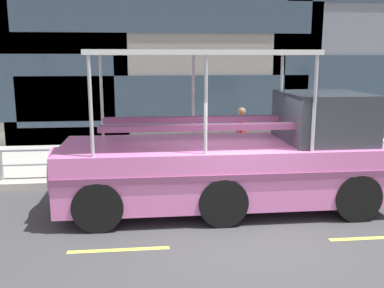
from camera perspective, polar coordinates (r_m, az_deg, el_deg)
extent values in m
plane|color=#3D3D3F|center=(8.87, 6.61, -10.93)|extent=(120.00, 120.00, 0.00)
cube|color=#A8A59E|center=(14.10, 1.61, -1.98)|extent=(32.00, 4.80, 0.18)
cube|color=#B2ADA3|center=(11.72, 3.27, -4.79)|extent=(32.00, 0.18, 0.18)
cube|color=#DBD64C|center=(7.99, -9.65, -13.61)|extent=(1.80, 0.12, 0.01)
cube|color=#DBD64C|center=(9.05, 23.03, -11.33)|extent=(1.80, 0.12, 0.01)
cube|color=#2D3D4C|center=(16.46, -3.39, 5.71)|extent=(11.05, 0.06, 1.90)
cube|color=#2D3D4C|center=(16.48, -3.53, 17.73)|extent=(11.05, 0.06, 1.90)
cylinder|color=gray|center=(11.83, 2.84, -0.26)|extent=(11.25, 0.07, 0.07)
cylinder|color=gray|center=(11.91, 2.82, -2.11)|extent=(11.25, 0.06, 0.06)
cylinder|color=gray|center=(12.37, -23.89, -2.60)|extent=(0.09, 0.09, 0.79)
cylinder|color=gray|center=(11.93, -15.28, -2.50)|extent=(0.09, 0.09, 0.79)
cylinder|color=gray|center=(11.77, -6.23, -2.34)|extent=(0.09, 0.09, 0.79)
cylinder|color=gray|center=(11.91, 2.82, -2.11)|extent=(0.09, 0.09, 0.79)
cylinder|color=gray|center=(12.34, 11.45, -1.85)|extent=(0.09, 0.09, 0.79)
cylinder|color=gray|center=(13.03, 19.33, -1.58)|extent=(0.09, 0.09, 0.79)
cube|color=pink|center=(9.73, 3.97, -3.35)|extent=(7.04, 2.43, 1.22)
cylinder|color=pink|center=(9.76, -16.89, -3.78)|extent=(0.35, 1.16, 1.16)
cube|color=#783F64|center=(8.52, 5.45, -4.46)|extent=(7.04, 0.04, 0.12)
cube|color=#33383D|center=(10.16, 16.90, 3.45)|extent=(1.76, 2.04, 1.08)
cube|color=silver|center=(9.33, 0.93, 11.96)|extent=(4.58, 2.24, 0.10)
cylinder|color=#B2B2B7|center=(10.89, 11.67, 6.38)|extent=(0.07, 0.07, 1.90)
cylinder|color=#B2B2B7|center=(8.88, 15.87, 5.08)|extent=(0.07, 0.07, 1.90)
cylinder|color=#B2B2B7|center=(10.43, 0.18, 6.40)|extent=(0.07, 0.07, 1.90)
cylinder|color=#B2B2B7|center=(8.32, 1.82, 5.11)|extent=(0.07, 0.07, 1.90)
cylinder|color=#B2B2B7|center=(10.41, -11.84, 6.15)|extent=(0.07, 0.07, 1.90)
cylinder|color=#B2B2B7|center=(8.30, -13.23, 4.79)|extent=(0.07, 0.07, 1.90)
cube|color=#783F64|center=(10.01, 0.49, 3.29)|extent=(4.21, 0.28, 0.12)
cube|color=#783F64|center=(8.86, 1.37, 2.23)|extent=(4.21, 0.28, 0.12)
cylinder|color=black|center=(11.60, 15.93, -3.30)|extent=(1.00, 0.28, 1.00)
cylinder|color=black|center=(9.65, 20.90, -6.60)|extent=(1.00, 0.28, 1.00)
cylinder|color=black|center=(10.87, 1.99, -3.84)|extent=(1.00, 0.28, 1.00)
cylinder|color=black|center=(8.76, 4.09, -7.68)|extent=(1.00, 0.28, 1.00)
cylinder|color=black|center=(10.80, -11.10, -4.15)|extent=(1.00, 0.28, 1.00)
cylinder|color=black|center=(8.68, -12.31, -8.10)|extent=(1.00, 0.28, 1.00)
cylinder|color=#47423D|center=(14.30, 17.91, -0.41)|extent=(0.10, 0.10, 0.77)
cylinder|color=#47423D|center=(14.39, 17.45, -0.30)|extent=(0.10, 0.10, 0.77)
cube|color=#B7B2A8|center=(14.23, 17.84, 2.23)|extent=(0.28, 0.33, 0.54)
cylinder|color=#B7B2A8|center=(14.12, 18.42, 2.01)|extent=(0.07, 0.07, 0.49)
cylinder|color=#B7B2A8|center=(14.36, 17.25, 2.24)|extent=(0.07, 0.07, 0.49)
sphere|color=beige|center=(14.18, 17.93, 3.83)|extent=(0.21, 0.21, 0.21)
cylinder|color=#47423D|center=(13.17, 6.64, -0.72)|extent=(0.11, 0.11, 0.85)
cylinder|color=#47423D|center=(13.02, 6.33, -0.85)|extent=(0.11, 0.11, 0.85)
cube|color=maroon|center=(12.96, 6.55, 2.36)|extent=(0.34, 0.37, 0.60)
cylinder|color=maroon|center=(13.16, 6.94, 2.35)|extent=(0.07, 0.07, 0.54)
cylinder|color=maroon|center=(12.78, 6.15, 2.10)|extent=(0.07, 0.07, 0.54)
sphere|color=#936B4C|center=(12.90, 6.60, 4.29)|extent=(0.23, 0.23, 0.23)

